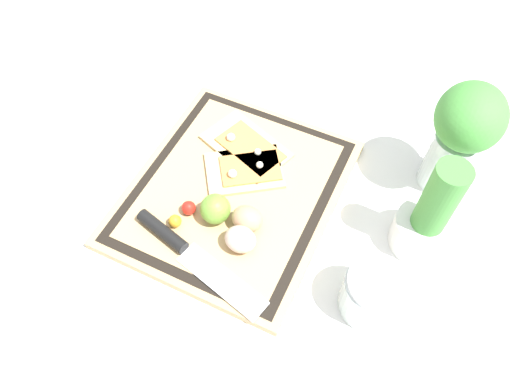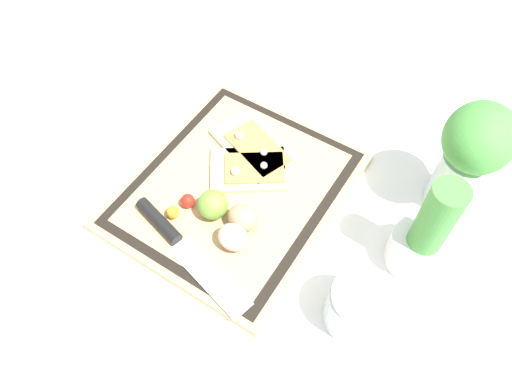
{
  "view_description": "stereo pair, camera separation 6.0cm",
  "coord_description": "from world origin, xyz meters",
  "px_view_note": "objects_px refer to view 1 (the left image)",
  "views": [
    {
      "loc": [
        0.43,
        0.25,
        0.74
      ],
      "look_at": [
        0.0,
        0.04,
        0.04
      ],
      "focal_mm": 35.0,
      "sensor_mm": 36.0,
      "label": 1
    },
    {
      "loc": [
        0.4,
        0.3,
        0.74
      ],
      "look_at": [
        0.0,
        0.04,
        0.04
      ],
      "focal_mm": 35.0,
      "sensor_mm": 36.0,
      "label": 2
    }
  ],
  "objects_px": {
    "egg_pink": "(240,239)",
    "herb_glass": "(463,133)",
    "pizza_slice_far": "(246,170)",
    "lime": "(213,208)",
    "cherry_tomato_yellow": "(175,221)",
    "pizza_slice_near": "(247,146)",
    "herb_pot": "(428,220)",
    "knife": "(179,245)",
    "cherry_tomato_red": "(189,208)",
    "egg_brown": "(247,219)",
    "sauce_jar": "(372,295)"
  },
  "relations": [
    {
      "from": "egg_pink",
      "to": "herb_glass",
      "type": "relative_size",
      "value": 0.24
    },
    {
      "from": "pizza_slice_far",
      "to": "lime",
      "type": "bearing_deg",
      "value": -3.87
    },
    {
      "from": "egg_pink",
      "to": "cherry_tomato_yellow",
      "type": "relative_size",
      "value": 2.38
    },
    {
      "from": "pizza_slice_far",
      "to": "herb_glass",
      "type": "xyz_separation_m",
      "value": [
        -0.15,
        0.32,
        0.11
      ]
    },
    {
      "from": "pizza_slice_near",
      "to": "lime",
      "type": "relative_size",
      "value": 3.52
    },
    {
      "from": "pizza_slice_near",
      "to": "herb_pot",
      "type": "bearing_deg",
      "value": 82.82
    },
    {
      "from": "knife",
      "to": "egg_pink",
      "type": "bearing_deg",
      "value": 117.06
    },
    {
      "from": "lime",
      "to": "cherry_tomato_red",
      "type": "height_order",
      "value": "lime"
    },
    {
      "from": "egg_brown",
      "to": "cherry_tomato_red",
      "type": "bearing_deg",
      "value": -79.98
    },
    {
      "from": "pizza_slice_far",
      "to": "egg_pink",
      "type": "height_order",
      "value": "egg_pink"
    },
    {
      "from": "lime",
      "to": "pizza_slice_near",
      "type": "bearing_deg",
      "value": -174.28
    },
    {
      "from": "cherry_tomato_yellow",
      "to": "pizza_slice_near",
      "type": "bearing_deg",
      "value": 170.06
    },
    {
      "from": "cherry_tomato_red",
      "to": "cherry_tomato_yellow",
      "type": "height_order",
      "value": "cherry_tomato_red"
    },
    {
      "from": "pizza_slice_far",
      "to": "herb_pot",
      "type": "height_order",
      "value": "herb_pot"
    },
    {
      "from": "pizza_slice_far",
      "to": "lime",
      "type": "distance_m",
      "value": 0.11
    },
    {
      "from": "pizza_slice_near",
      "to": "cherry_tomato_yellow",
      "type": "height_order",
      "value": "pizza_slice_near"
    },
    {
      "from": "sauce_jar",
      "to": "cherry_tomato_red",
      "type": "bearing_deg",
      "value": -93.08
    },
    {
      "from": "cherry_tomato_yellow",
      "to": "herb_glass",
      "type": "height_order",
      "value": "herb_glass"
    },
    {
      "from": "cherry_tomato_red",
      "to": "sauce_jar",
      "type": "height_order",
      "value": "sauce_jar"
    },
    {
      "from": "egg_brown",
      "to": "lime",
      "type": "bearing_deg",
      "value": -82.77
    },
    {
      "from": "pizza_slice_near",
      "to": "lime",
      "type": "height_order",
      "value": "lime"
    },
    {
      "from": "pizza_slice_near",
      "to": "herb_pot",
      "type": "relative_size",
      "value": 0.9
    },
    {
      "from": "pizza_slice_far",
      "to": "lime",
      "type": "relative_size",
      "value": 3.22
    },
    {
      "from": "herb_glass",
      "to": "pizza_slice_far",
      "type": "bearing_deg",
      "value": -65.05
    },
    {
      "from": "egg_brown",
      "to": "herb_pot",
      "type": "xyz_separation_m",
      "value": [
        -0.11,
        0.27,
        0.03
      ]
    },
    {
      "from": "herb_pot",
      "to": "egg_pink",
      "type": "bearing_deg",
      "value": -60.69
    },
    {
      "from": "pizza_slice_far",
      "to": "herb_pot",
      "type": "xyz_separation_m",
      "value": [
        -0.01,
        0.32,
        0.04
      ]
    },
    {
      "from": "cherry_tomato_yellow",
      "to": "sauce_jar",
      "type": "height_order",
      "value": "sauce_jar"
    },
    {
      "from": "pizza_slice_near",
      "to": "herb_glass",
      "type": "height_order",
      "value": "herb_glass"
    },
    {
      "from": "egg_pink",
      "to": "herb_pot",
      "type": "xyz_separation_m",
      "value": [
        -0.15,
        0.26,
        0.03
      ]
    },
    {
      "from": "cherry_tomato_red",
      "to": "sauce_jar",
      "type": "relative_size",
      "value": 0.26
    },
    {
      "from": "egg_pink",
      "to": "lime",
      "type": "relative_size",
      "value": 1.02
    },
    {
      "from": "pizza_slice_far",
      "to": "egg_pink",
      "type": "xyz_separation_m",
      "value": [
        0.14,
        0.06,
        0.02
      ]
    },
    {
      "from": "knife",
      "to": "cherry_tomato_red",
      "type": "xyz_separation_m",
      "value": [
        -0.07,
        -0.02,
        0.0
      ]
    },
    {
      "from": "cherry_tomato_red",
      "to": "pizza_slice_far",
      "type": "bearing_deg",
      "value": 157.1
    },
    {
      "from": "knife",
      "to": "sauce_jar",
      "type": "distance_m",
      "value": 0.31
    },
    {
      "from": "egg_brown",
      "to": "cherry_tomato_red",
      "type": "relative_size",
      "value": 2.14
    },
    {
      "from": "lime",
      "to": "pizza_slice_far",
      "type": "bearing_deg",
      "value": 176.13
    },
    {
      "from": "pizza_slice_far",
      "to": "cherry_tomato_yellow",
      "type": "xyz_separation_m",
      "value": [
        0.15,
        -0.06,
        0.01
      ]
    },
    {
      "from": "pizza_slice_far",
      "to": "herb_glass",
      "type": "distance_m",
      "value": 0.37
    },
    {
      "from": "pizza_slice_far",
      "to": "knife",
      "type": "distance_m",
      "value": 0.19
    },
    {
      "from": "knife",
      "to": "lime",
      "type": "relative_size",
      "value": 5.07
    },
    {
      "from": "cherry_tomato_red",
      "to": "sauce_jar",
      "type": "distance_m",
      "value": 0.33
    },
    {
      "from": "egg_brown",
      "to": "lime",
      "type": "xyz_separation_m",
      "value": [
        0.01,
        -0.06,
        0.0
      ]
    },
    {
      "from": "cherry_tomato_red",
      "to": "cherry_tomato_yellow",
      "type": "xyz_separation_m",
      "value": [
        0.03,
        -0.01,
        -0.0
      ]
    },
    {
      "from": "cherry_tomato_yellow",
      "to": "herb_glass",
      "type": "distance_m",
      "value": 0.49
    },
    {
      "from": "knife",
      "to": "egg_brown",
      "type": "xyz_separation_m",
      "value": [
        -0.08,
        0.08,
        0.01
      ]
    },
    {
      "from": "cherry_tomato_yellow",
      "to": "sauce_jar",
      "type": "distance_m",
      "value": 0.34
    },
    {
      "from": "knife",
      "to": "herb_glass",
      "type": "relative_size",
      "value": 1.18
    },
    {
      "from": "pizza_slice_far",
      "to": "pizza_slice_near",
      "type": "bearing_deg",
      "value": -155.25
    }
  ]
}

